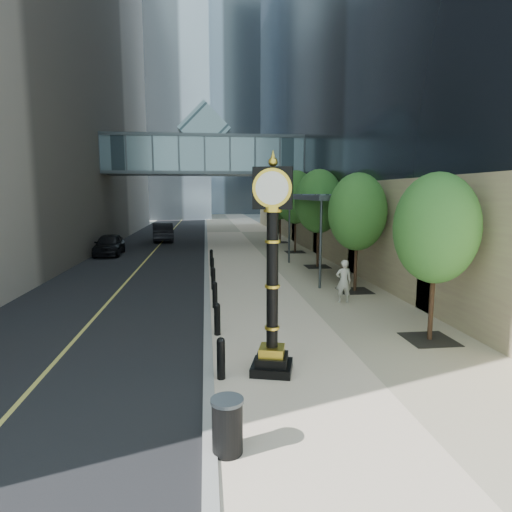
% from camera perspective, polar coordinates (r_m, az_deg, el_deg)
% --- Properties ---
extents(ground, '(320.00, 320.00, 0.00)m').
position_cam_1_polar(ground, '(10.13, 11.80, -17.60)').
color(ground, gray).
rests_on(ground, ground).
extents(road, '(8.00, 180.00, 0.02)m').
position_cam_1_polar(road, '(48.98, -11.39, 3.02)').
color(road, black).
rests_on(road, ground).
extents(sidewalk, '(8.00, 180.00, 0.06)m').
position_cam_1_polar(sidewalk, '(48.97, -2.00, 3.20)').
color(sidewalk, beige).
rests_on(sidewalk, ground).
extents(curb, '(0.25, 180.00, 0.07)m').
position_cam_1_polar(curb, '(48.81, -6.70, 3.13)').
color(curb, gray).
rests_on(curb, ground).
extents(distant_tower_b, '(26.00, 24.00, 90.00)m').
position_cam_1_polar(distant_tower_b, '(111.93, -0.12, 29.59)').
color(distant_tower_b, '#90A5B6').
rests_on(distant_tower_b, ground).
extents(distant_tower_c, '(22.00, 22.00, 65.00)m').
position_cam_1_polar(distant_tower_c, '(131.68, -8.40, 20.56)').
color(distant_tower_c, '#90A5B6').
rests_on(distant_tower_c, ground).
extents(skywalk, '(17.00, 4.20, 5.80)m').
position_cam_1_polar(skywalk, '(36.76, -6.87, 13.43)').
color(skywalk, slate).
rests_on(skywalk, ground).
extents(entrance_canopy, '(3.00, 8.00, 4.38)m').
position_cam_1_polar(entrance_canopy, '(23.53, 9.36, 7.71)').
color(entrance_canopy, '#383F44').
rests_on(entrance_canopy, ground).
extents(bollard_row, '(0.20, 16.20, 0.90)m').
position_cam_1_polar(bollard_row, '(18.04, -5.61, -4.16)').
color(bollard_row, black).
rests_on(bollard_row, sidewalk).
extents(street_trees, '(2.93, 28.63, 6.03)m').
position_cam_1_polar(street_trees, '(27.14, 7.42, 7.13)').
color(street_trees, black).
rests_on(street_trees, sidewalk).
extents(street_clock, '(1.19, 1.19, 5.16)m').
position_cam_1_polar(street_clock, '(10.21, 2.19, -3.55)').
color(street_clock, black).
rests_on(street_clock, sidewalk).
extents(trash_bin, '(0.58, 0.58, 0.90)m').
position_cam_1_polar(trash_bin, '(7.74, -3.84, -21.86)').
color(trash_bin, black).
rests_on(trash_bin, sidewalk).
extents(pedestrian, '(0.66, 0.45, 1.74)m').
position_cam_1_polar(pedestrian, '(17.45, 11.60, -3.32)').
color(pedestrian, beige).
rests_on(pedestrian, sidewalk).
extents(car_near, '(2.00, 4.56, 1.53)m').
position_cam_1_polar(car_near, '(32.46, -18.99, 1.48)').
color(car_near, black).
rests_on(car_near, road).
extents(car_far, '(2.44, 5.34, 1.70)m').
position_cam_1_polar(car_far, '(40.72, -12.35, 3.16)').
color(car_far, black).
rests_on(car_far, road).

